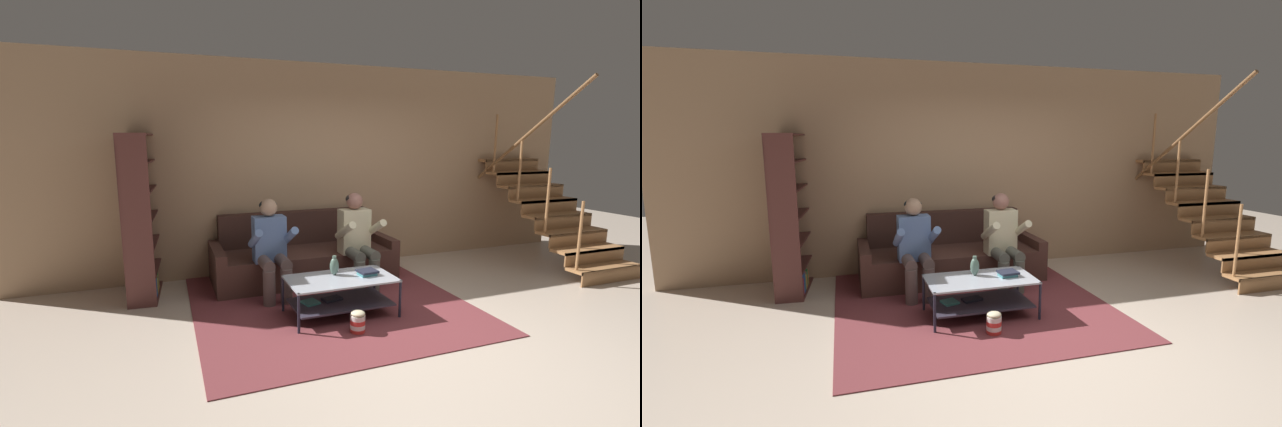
% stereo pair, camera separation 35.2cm
% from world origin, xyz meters
% --- Properties ---
extents(ground, '(16.80, 16.80, 0.00)m').
position_xyz_m(ground, '(0.00, 0.00, 0.00)').
color(ground, beige).
extents(back_partition, '(8.40, 0.12, 2.90)m').
position_xyz_m(back_partition, '(0.00, 2.46, 1.45)').
color(back_partition, tan).
rests_on(back_partition, ground).
extents(staircase_run, '(1.10, 2.39, 2.64)m').
position_xyz_m(staircase_run, '(3.16, 1.50, 0.98)').
color(staircase_run, '#AF7849').
rests_on(staircase_run, ground).
extents(couch, '(2.40, 0.92, 0.87)m').
position_xyz_m(couch, '(-0.55, 1.95, 0.28)').
color(couch, '#462B24').
rests_on(couch, ground).
extents(person_seated_left, '(0.50, 0.58, 1.17)m').
position_xyz_m(person_seated_left, '(-1.11, 1.40, 0.63)').
color(person_seated_left, brown).
rests_on(person_seated_left, ground).
extents(person_seated_right, '(0.50, 0.58, 1.19)m').
position_xyz_m(person_seated_right, '(0.01, 1.40, 0.64)').
color(person_seated_right, '#585A51').
rests_on(person_seated_right, ground).
extents(coffee_table, '(1.14, 0.61, 0.41)m').
position_xyz_m(coffee_table, '(-0.56, 0.62, 0.28)').
color(coffee_table, '#ACB4C1').
rests_on(coffee_table, ground).
extents(area_rug, '(3.00, 3.27, 0.01)m').
position_xyz_m(area_rug, '(-0.55, 1.15, 0.01)').
color(area_rug, brown).
rests_on(area_rug, ground).
extents(vase, '(0.10, 0.10, 0.21)m').
position_xyz_m(vase, '(-0.58, 0.73, 0.51)').
color(vase, '#547162').
rests_on(vase, coffee_table).
extents(book_stack, '(0.22, 0.20, 0.05)m').
position_xyz_m(book_stack, '(-0.25, 0.61, 0.44)').
color(book_stack, teal).
rests_on(book_stack, coffee_table).
extents(bookshelf, '(0.38, 0.96, 1.93)m').
position_xyz_m(bookshelf, '(-2.57, 1.98, 0.79)').
color(bookshelf, '#552C28').
rests_on(bookshelf, ground).
extents(popcorn_tub, '(0.15, 0.15, 0.22)m').
position_xyz_m(popcorn_tub, '(-0.56, 0.16, 0.11)').
color(popcorn_tub, red).
rests_on(popcorn_tub, ground).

